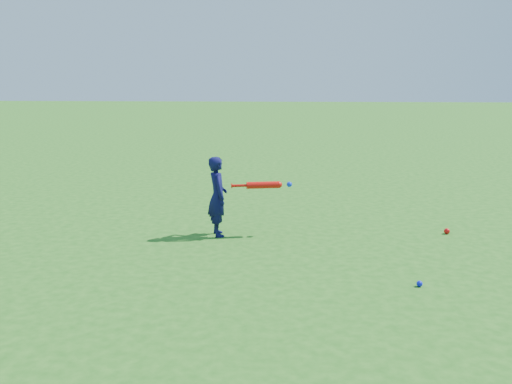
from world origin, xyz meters
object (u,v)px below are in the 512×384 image
(child, at_px, (218,196))
(ground_ball_red, at_px, (447,231))
(bat_swing, at_px, (265,185))
(ground_ball_blue, at_px, (419,284))

(child, relative_size, ground_ball_red, 13.61)
(ground_ball_red, height_order, bat_swing, bat_swing)
(ground_ball_blue, height_order, bat_swing, bat_swing)
(ground_ball_blue, distance_m, bat_swing, 2.49)
(child, distance_m, ground_ball_blue, 2.85)
(ground_ball_red, height_order, ground_ball_blue, ground_ball_red)
(child, xyz_separation_m, ground_ball_blue, (2.23, -1.71, -0.49))
(ground_ball_red, bearing_deg, bat_swing, -175.40)
(child, height_order, ground_ball_red, child)
(ground_ball_blue, relative_size, bat_swing, 0.08)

